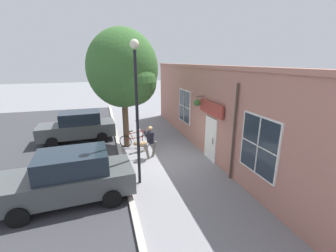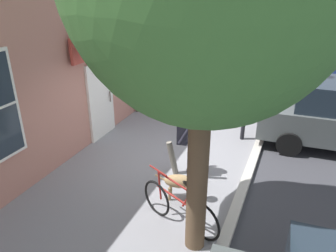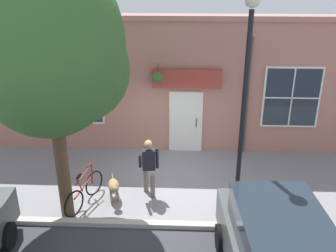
{
  "view_description": "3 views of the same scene",
  "coord_description": "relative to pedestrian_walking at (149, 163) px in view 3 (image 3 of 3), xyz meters",
  "views": [
    {
      "loc": [
        2.68,
        9.78,
        4.65
      ],
      "look_at": [
        -0.29,
        -0.31,
        1.59
      ],
      "focal_mm": 24.0,
      "sensor_mm": 36.0,
      "label": 1
    },
    {
      "loc": [
        2.74,
        -6.42,
        4.07
      ],
      "look_at": [
        0.11,
        -0.11,
        0.97
      ],
      "focal_mm": 35.0,
      "sensor_mm": 36.0,
      "label": 2
    },
    {
      "loc": [
        9.37,
        0.52,
        5.75
      ],
      "look_at": [
        -0.77,
        0.07,
        1.48
      ],
      "focal_mm": 40.0,
      "sensor_mm": 36.0,
      "label": 3
    }
  ],
  "objects": [
    {
      "name": "dog_on_leash",
      "position": [
        0.33,
        -0.91,
        -0.56
      ],
      "size": [
        0.99,
        0.43,
        0.64
      ],
      "color": "#997A51",
      "rests_on": "ground_plane"
    },
    {
      "name": "ground_plane",
      "position": [
        -0.58,
        0.38,
        -0.97
      ],
      "size": [
        90.0,
        90.0,
        0.0
      ],
      "primitive_type": "plane",
      "color": "gray"
    },
    {
      "name": "street_lamp",
      "position": [
        0.92,
        2.24,
        2.48
      ],
      "size": [
        0.32,
        0.32,
        5.35
      ],
      "color": "black",
      "rests_on": "ground_plane"
    },
    {
      "name": "storefront_facade",
      "position": [
        -2.92,
        0.41,
        1.27
      ],
      "size": [
        0.95,
        18.0,
        4.46
      ],
      "color": "#B27566",
      "rests_on": "ground_plane"
    },
    {
      "name": "leaning_bicycle",
      "position": [
        0.54,
        -1.65,
        -0.59
      ],
      "size": [
        1.65,
        0.63,
        1.0
      ],
      "color": "black",
      "rests_on": "ground_plane"
    },
    {
      "name": "street_tree_by_curb",
      "position": [
        0.86,
        -1.9,
        3.14
      ],
      "size": [
        3.68,
        3.33,
        6.29
      ],
      "color": "brown",
      "rests_on": "ground_plane"
    },
    {
      "name": "pedestrian_walking",
      "position": [
        0.0,
        0.0,
        0.0
      ],
      "size": [
        0.72,
        0.55,
        1.63
      ],
      "color": "#6B665B",
      "rests_on": "ground_plane"
    }
  ]
}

